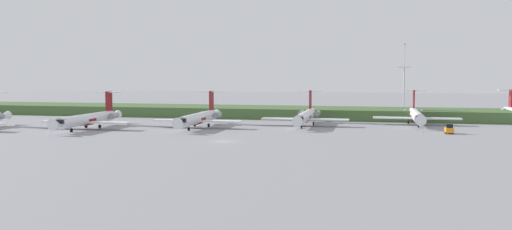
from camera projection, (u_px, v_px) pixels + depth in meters
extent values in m
plane|color=gray|center=(255.00, 127.00, 137.94)|extent=(500.00, 500.00, 0.00)
cube|color=#426033|center=(276.00, 112.00, 167.74)|extent=(320.00, 20.00, 3.17)
cone|color=silver|center=(3.00, 116.00, 143.05)|extent=(2.29, 4.00, 2.29)
cylinder|color=silver|center=(88.00, 119.00, 132.70)|extent=(2.70, 24.00, 2.70)
cone|color=silver|center=(56.00, 124.00, 119.57)|extent=(2.70, 3.00, 2.70)
cone|color=silver|center=(115.00, 115.00, 146.33)|extent=(2.30, 4.00, 2.29)
cube|color=black|center=(61.00, 121.00, 121.38)|extent=(2.03, 1.80, 0.90)
cylinder|color=maroon|center=(88.00, 120.00, 132.71)|extent=(2.76, 3.60, 2.76)
cube|color=silver|center=(64.00, 122.00, 133.06)|extent=(11.00, 3.20, 0.36)
cube|color=silver|center=(108.00, 122.00, 130.50)|extent=(11.00, 3.20, 0.36)
cube|color=maroon|center=(109.00, 101.00, 143.09)|extent=(0.36, 3.20, 5.20)
cube|color=silver|center=(109.00, 92.00, 143.20)|extent=(6.80, 1.80, 0.24)
cylinder|color=gray|center=(98.00, 115.00, 142.13)|extent=(1.50, 3.40, 1.50)
cylinder|color=gray|center=(114.00, 116.00, 141.15)|extent=(1.50, 3.40, 1.50)
cylinder|color=gray|center=(71.00, 128.00, 125.58)|extent=(0.20, 0.20, 0.65)
cylinder|color=black|center=(71.00, 130.00, 125.62)|extent=(0.30, 0.90, 0.90)
cylinder|color=black|center=(86.00, 126.00, 135.61)|extent=(0.35, 0.90, 0.90)
cylinder|color=black|center=(100.00, 126.00, 134.78)|extent=(0.35, 0.90, 0.90)
cylinder|color=silver|center=(199.00, 118.00, 135.90)|extent=(2.70, 24.00, 2.70)
cone|color=silver|center=(180.00, 123.00, 122.76)|extent=(2.70, 3.00, 2.70)
cone|color=silver|center=(215.00, 114.00, 149.52)|extent=(2.30, 4.00, 2.29)
cube|color=black|center=(183.00, 120.00, 124.57)|extent=(2.02, 1.80, 0.90)
cylinder|color=maroon|center=(199.00, 119.00, 135.91)|extent=(2.76, 3.60, 2.76)
cube|color=silver|center=(175.00, 120.00, 136.25)|extent=(11.00, 3.20, 0.36)
cube|color=silver|center=(220.00, 121.00, 133.69)|extent=(11.00, 3.20, 0.36)
cube|color=maroon|center=(211.00, 100.00, 146.29)|extent=(0.36, 3.20, 5.20)
cube|color=silver|center=(212.00, 92.00, 146.39)|extent=(6.80, 1.80, 0.24)
cylinder|color=gray|center=(202.00, 114.00, 145.32)|extent=(1.50, 3.40, 1.50)
cylinder|color=gray|center=(217.00, 115.00, 144.34)|extent=(1.50, 3.40, 1.50)
cylinder|color=gray|center=(189.00, 127.00, 128.77)|extent=(0.20, 0.20, 0.65)
cylinder|color=black|center=(189.00, 129.00, 128.81)|extent=(0.30, 0.90, 0.90)
cylinder|color=black|center=(195.00, 125.00, 138.80)|extent=(0.35, 0.90, 0.90)
cylinder|color=black|center=(209.00, 125.00, 137.98)|extent=(0.35, 0.90, 0.90)
cylinder|color=silver|center=(305.00, 117.00, 140.78)|extent=(2.70, 24.00, 2.70)
cone|color=silver|center=(298.00, 121.00, 127.65)|extent=(2.70, 3.00, 2.70)
cone|color=silver|center=(312.00, 113.00, 154.41)|extent=(2.30, 4.00, 2.29)
cube|color=black|center=(299.00, 118.00, 129.46)|extent=(2.02, 1.80, 0.90)
cylinder|color=maroon|center=(305.00, 117.00, 140.80)|extent=(2.76, 3.60, 2.76)
cube|color=silver|center=(283.00, 119.00, 141.14)|extent=(11.00, 3.20, 0.36)
cube|color=silver|center=(328.00, 120.00, 138.58)|extent=(11.00, 3.20, 0.36)
cube|color=maroon|center=(310.00, 99.00, 151.18)|extent=(0.36, 3.20, 5.20)
cube|color=silver|center=(311.00, 91.00, 151.28)|extent=(6.80, 1.80, 0.24)
cylinder|color=gray|center=(302.00, 113.00, 150.21)|extent=(1.50, 3.40, 1.50)
cylinder|color=gray|center=(318.00, 113.00, 149.23)|extent=(1.50, 3.40, 1.50)
cylinder|color=gray|center=(302.00, 125.00, 133.66)|extent=(0.20, 0.20, 0.65)
cylinder|color=black|center=(302.00, 127.00, 133.70)|extent=(0.30, 0.90, 0.90)
cylinder|color=black|center=(299.00, 123.00, 143.69)|extent=(0.35, 0.90, 0.90)
cylinder|color=black|center=(314.00, 123.00, 142.86)|extent=(0.35, 0.90, 0.90)
cylinder|color=silver|center=(416.00, 116.00, 143.80)|extent=(2.70, 24.00, 2.70)
cone|color=silver|center=(420.00, 120.00, 130.66)|extent=(2.70, 3.00, 2.70)
cone|color=silver|center=(413.00, 112.00, 157.42)|extent=(2.30, 4.00, 2.29)
cube|color=black|center=(420.00, 117.00, 132.48)|extent=(2.03, 1.80, 0.90)
cylinder|color=maroon|center=(416.00, 116.00, 143.81)|extent=(2.76, 3.60, 2.76)
cube|color=silver|center=(394.00, 118.00, 144.16)|extent=(11.00, 3.20, 0.36)
cube|color=silver|center=(440.00, 119.00, 141.60)|extent=(11.00, 3.20, 0.36)
cube|color=maroon|center=(414.00, 99.00, 154.19)|extent=(0.36, 3.20, 5.20)
cube|color=silver|center=(414.00, 91.00, 154.30)|extent=(6.80, 1.80, 0.24)
cylinder|color=gray|center=(406.00, 112.00, 153.22)|extent=(1.50, 3.40, 1.50)
cylinder|color=gray|center=(422.00, 113.00, 152.25)|extent=(1.50, 3.40, 1.50)
cylinder|color=gray|center=(418.00, 124.00, 136.68)|extent=(0.20, 0.20, 0.65)
cylinder|color=black|center=(418.00, 126.00, 136.72)|extent=(0.30, 0.90, 0.90)
cylinder|color=black|center=(408.00, 122.00, 146.71)|extent=(0.35, 0.90, 0.90)
cylinder|color=black|center=(423.00, 122.00, 145.88)|extent=(0.35, 0.90, 0.90)
cone|color=silver|center=(508.00, 111.00, 161.81)|extent=(2.29, 4.00, 2.29)
cube|color=silver|center=(498.00, 116.00, 148.54)|extent=(11.00, 3.20, 0.36)
cube|color=maroon|center=(511.00, 98.00, 158.58)|extent=(0.36, 3.20, 5.20)
cube|color=silver|center=(511.00, 90.00, 158.68)|extent=(6.80, 1.80, 0.24)
cylinder|color=gray|center=(503.00, 111.00, 157.61)|extent=(1.50, 3.40, 1.50)
cylinder|color=black|center=(510.00, 121.00, 151.09)|extent=(0.35, 0.90, 0.90)
cylinder|color=#B2B2B7|center=(404.00, 90.00, 191.92)|extent=(0.50, 0.50, 15.51)
cylinder|color=#B2B2B7|center=(405.00, 57.00, 190.98)|extent=(0.28, 0.28, 8.35)
cube|color=#B2B2B7|center=(404.00, 67.00, 191.28)|extent=(4.40, 0.20, 0.20)
sphere|color=red|center=(405.00, 44.00, 190.63)|extent=(0.50, 0.50, 0.50)
cube|color=orange|center=(449.00, 130.00, 122.60)|extent=(1.70, 3.20, 1.10)
cube|color=black|center=(450.00, 126.00, 121.98)|extent=(1.36, 1.10, 0.90)
cylinder|color=black|center=(446.00, 133.00, 121.87)|extent=(0.22, 0.60, 0.60)
cylinder|color=black|center=(453.00, 133.00, 121.55)|extent=(0.22, 0.60, 0.60)
cylinder|color=black|center=(445.00, 132.00, 123.74)|extent=(0.22, 0.60, 0.60)
cylinder|color=black|center=(452.00, 132.00, 123.42)|extent=(0.22, 0.60, 0.60)
cone|color=orange|center=(422.00, 132.00, 124.17)|extent=(0.44, 0.44, 0.55)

